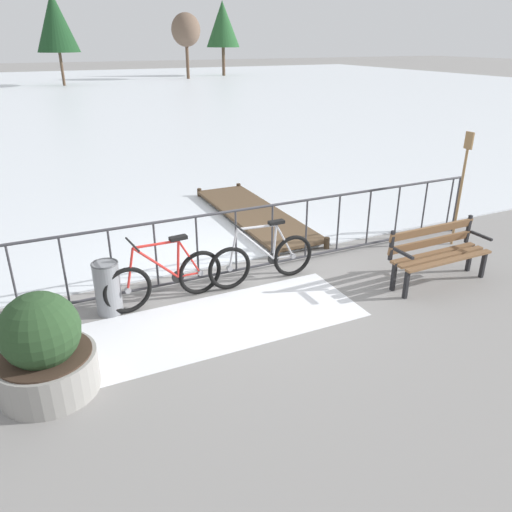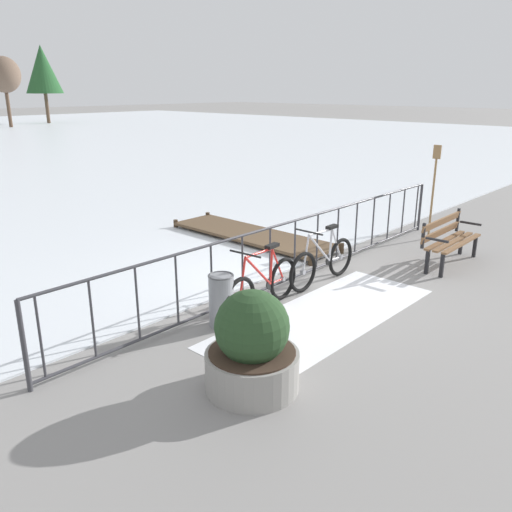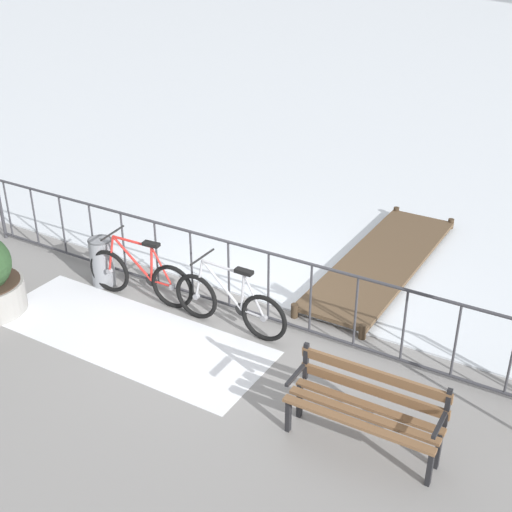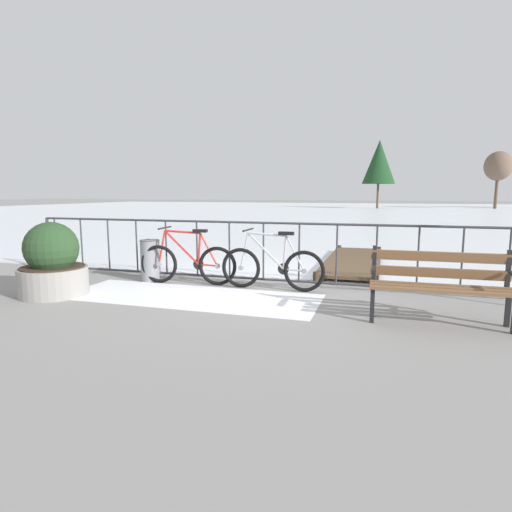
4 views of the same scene
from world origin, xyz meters
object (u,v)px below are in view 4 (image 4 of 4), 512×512
object	(u,v)px
bicycle_near_railing	(272,267)
bicycle_second	(188,263)
park_bench	(439,281)
planter_with_shrub	(53,264)
trash_bin	(150,260)

from	to	relation	value
bicycle_near_railing	bicycle_second	bearing A→B (deg)	-179.65
park_bench	planter_with_shrub	size ratio (longest dim) A/B	1.44
trash_bin	planter_with_shrub	bearing A→B (deg)	-122.13
bicycle_near_railing	trash_bin	world-z (taller)	bicycle_near_railing
planter_with_shrub	trash_bin	world-z (taller)	planter_with_shrub
bicycle_second	trash_bin	bearing A→B (deg)	175.48
trash_bin	bicycle_second	bearing A→B (deg)	-4.52
planter_with_shrub	bicycle_near_railing	bearing A→B (deg)	22.99
bicycle_near_railing	trash_bin	xyz separation A→B (m)	(-2.24, 0.05, 0.00)
planter_with_shrub	bicycle_second	bearing A→B (deg)	38.87
bicycle_near_railing	park_bench	distance (m)	2.60
bicycle_near_railing	planter_with_shrub	world-z (taller)	planter_with_shrub
planter_with_shrub	park_bench	bearing A→B (deg)	2.39
bicycle_near_railing	trash_bin	bearing A→B (deg)	178.69
park_bench	trash_bin	xyz separation A→B (m)	(-4.60, 1.14, -0.14)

